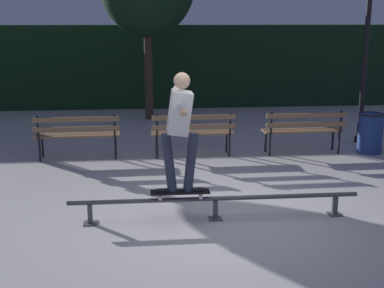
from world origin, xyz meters
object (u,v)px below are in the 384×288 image
Objects in this scene: skateboard at (180,192)px; lamp_post_right at (368,26)px; grind_rail at (215,202)px; park_bench_left_center at (193,130)px; park_bench_right_center at (304,127)px; park_bench_leftmost at (77,132)px; skateboarder at (180,122)px; trash_can at (370,132)px.

lamp_post_right is at bearing 44.57° from skateboard.
park_bench_left_center reaches higher than grind_rail.
skateboard reaches higher than grind_rail.
park_bench_right_center is (2.23, 3.30, 0.29)m from grind_rail.
lamp_post_right reaches higher than park_bench_leftmost.
lamp_post_right is (5.94, 0.88, 1.94)m from park_bench_leftmost.
skateboarder reaches higher than park_bench_leftmost.
grind_rail is at bearing -132.07° from lamp_post_right.
park_bench_right_center is (2.70, 3.30, -0.79)m from skateboarder.
lamp_post_right is (4.23, 4.17, 1.15)m from skateboarder.
grind_rail is 2.49× the size of skateboarder.
lamp_post_right is (3.74, 0.88, 1.94)m from park_bench_left_center.
trash_can reaches higher than grind_rail.
skateboarder is 0.97× the size of park_bench_left_center.
park_bench_left_center is at bearing 89.52° from grind_rail.
park_bench_left_center is at bearing -166.81° from lamp_post_right.
skateboard is (-0.47, 0.00, 0.15)m from grind_rail.
trash_can is at bearing -0.28° from park_bench_left_center.
park_bench_right_center is at bearing 179.25° from trash_can.
park_bench_left_center is 1.00× the size of park_bench_right_center.
skateboarder is 3.80m from park_bench_leftmost.
grind_rail is at bearing -124.12° from park_bench_right_center.
park_bench_left_center is at bearing 81.42° from skateboard.
park_bench_right_center reaches higher than trash_can.
skateboard is 0.20× the size of lamp_post_right.
grind_rail is 1.18m from skateboarder.
grind_rail is 3.99m from park_bench_right_center.
skateboarder reaches higher than trash_can.
park_bench_right_center is at bearing 55.88° from grind_rail.
grind_rail is at bearing -90.48° from park_bench_left_center.
park_bench_leftmost reaches higher than grind_rail.
park_bench_right_center is at bearing 50.67° from skateboarder.
trash_can is (4.07, 3.28, 0.02)m from skateboard.
skateboarder is 0.97× the size of park_bench_right_center.
skateboarder is (-0.47, -0.00, 1.08)m from grind_rail.
grind_rail is 4.97× the size of skateboard.
lamp_post_right reaches higher than park_bench_left_center.
skateboard is 0.49× the size of park_bench_right_center.
skateboarder is at bearing -0.13° from skateboard.
park_bench_leftmost is (-1.71, 3.30, -0.79)m from skateboarder.
skateboard is 0.50× the size of skateboarder.
lamp_post_right is 2.26m from trash_can.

